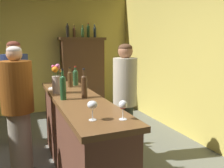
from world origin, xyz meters
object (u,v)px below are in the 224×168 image
wine_glass_front (123,106)px  display_bottle_left (68,30)px  flower_arrangement (57,79)px  display_cabinet (83,73)px  display_bottle_midright (88,31)px  bar_counter (78,138)px  patron_in_navy (17,90)px  wine_bottle_riesling (63,86)px  wine_glass_mid (92,105)px  wine_bottle_merlot (84,85)px  display_bottle_right (95,32)px  wine_bottle_rose (70,78)px  display_bottle_midleft (74,32)px  bartender (125,98)px  display_bottle_center (83,32)px  cheese_plate (55,88)px  wine_bottle_pinot (76,77)px  patron_in_grey (18,106)px

wine_glass_front → display_bottle_left: size_ratio=0.49×
flower_arrangement → wine_glass_front: bearing=-75.4°
display_cabinet → display_bottle_midright: display_bottle_midright is taller
flower_arrangement → bar_counter: bearing=-60.0°
patron_in_navy → wine_bottle_riesling: bearing=-19.5°
wine_glass_front → wine_glass_mid: (-0.23, 0.08, 0.01)m
wine_bottle_merlot → patron_in_navy: (-0.70, 1.33, -0.25)m
wine_glass_mid → patron_in_navy: (-0.54, 2.12, -0.23)m
wine_glass_mid → wine_glass_front: bearing=-18.8°
display_cabinet → display_bottle_right: bearing=0.0°
wine_bottle_rose → patron_in_navy: 0.97m
flower_arrangement → display_bottle_left: (0.67, 2.43, 0.70)m
bar_counter → display_bottle_midright: size_ratio=7.09×
display_bottle_left → display_bottle_midleft: (0.15, 0.00, -0.03)m
wine_bottle_merlot → wine_bottle_rose: bearing=90.5°
wine_bottle_riesling → bartender: 0.90m
wine_glass_front → display_bottle_center: 3.79m
display_bottle_left → cheese_plate: bearing=-107.1°
flower_arrangement → display_bottle_center: display_bottle_center is taller
wine_glass_front → cheese_plate: wine_glass_front is taller
display_bottle_midleft → patron_in_navy: size_ratio=0.18×
display_bottle_midleft → display_bottle_right: size_ratio=0.91×
wine_bottle_merlot → bartender: (0.60, 0.21, -0.25)m
display_cabinet → wine_glass_front: display_cabinet is taller
display_bottle_midleft → patron_in_navy: display_bottle_midleft is taller
bar_counter → wine_bottle_pinot: (0.16, 0.73, 0.61)m
wine_bottle_merlot → display_bottle_center: bearing=74.5°
bar_counter → display_cabinet: size_ratio=1.33×
wine_bottle_merlot → display_bottle_right: 3.07m
wine_glass_front → patron_in_navy: patron_in_navy is taller
wine_bottle_rose → patron_in_grey: size_ratio=0.18×
wine_bottle_pinot → patron_in_navy: size_ratio=0.17×
wine_bottle_riesling → display_bottle_center: bearing=70.1°
bar_counter → bartender: size_ratio=1.44×
wine_bottle_rose → display_bottle_midleft: (0.58, 2.10, 0.72)m
wine_bottle_riesling → wine_bottle_merlot: bearing=0.9°
wine_bottle_pinot → flower_arrangement: flower_arrangement is taller
wine_bottle_pinot → display_bottle_center: display_bottle_center is taller
cheese_plate → bartender: (0.83, -0.44, -0.11)m
display_cabinet → flower_arrangement: 2.64m
cheese_plate → patron_in_navy: size_ratio=0.10×
cheese_plate → patron_in_grey: (-0.47, -0.20, -0.15)m
wine_bottle_riesling → display_bottle_left: bearing=76.5°
display_bottle_midright → wine_glass_mid: bearing=-106.6°
patron_in_navy → bartender: bearing=10.5°
display_cabinet → wine_bottle_rose: (-0.76, -2.10, 0.22)m
bar_counter → display_bottle_center: size_ratio=7.80×
wine_bottle_rose → wine_glass_front: size_ratio=1.75×
display_bottle_center → display_bottle_left: bearing=-180.0°
wine_glass_mid → display_bottle_left: 3.69m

